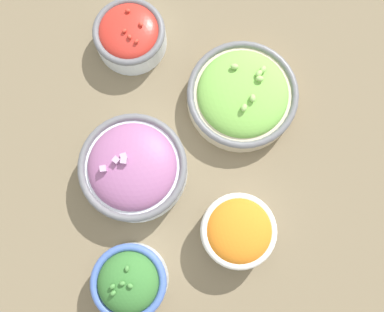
% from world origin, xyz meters
% --- Properties ---
extents(ground_plane, '(3.00, 3.00, 0.00)m').
position_xyz_m(ground_plane, '(0.00, 0.00, 0.00)').
color(ground_plane, '#75664C').
extents(bowl_red_onion, '(0.18, 0.18, 0.09)m').
position_xyz_m(bowl_red_onion, '(-0.03, 0.09, 0.04)').
color(bowl_red_onion, silver).
rests_on(bowl_red_onion, ground_plane).
extents(bowl_carrots, '(0.12, 0.12, 0.08)m').
position_xyz_m(bowl_carrots, '(-0.12, -0.08, 0.04)').
color(bowl_carrots, white).
rests_on(bowl_carrots, ground_plane).
extents(bowl_lettuce, '(0.19, 0.19, 0.07)m').
position_xyz_m(bowl_lettuce, '(0.11, -0.08, 0.03)').
color(bowl_lettuce, beige).
rests_on(bowl_lettuce, ground_plane).
extents(bowl_cherry_tomatoes, '(0.12, 0.12, 0.07)m').
position_xyz_m(bowl_cherry_tomatoes, '(0.21, 0.12, 0.03)').
color(bowl_cherry_tomatoes, silver).
rests_on(bowl_cherry_tomatoes, ground_plane).
extents(bowl_broccoli, '(0.12, 0.12, 0.09)m').
position_xyz_m(bowl_broccoli, '(-0.20, 0.09, 0.04)').
color(bowl_broccoli, silver).
rests_on(bowl_broccoli, ground_plane).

